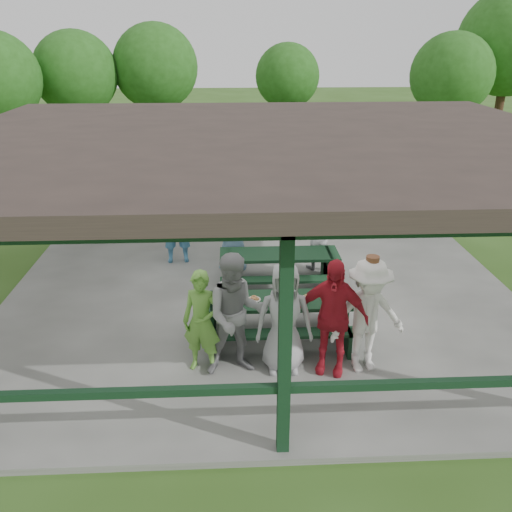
{
  "coord_description": "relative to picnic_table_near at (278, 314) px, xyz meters",
  "views": [
    {
      "loc": [
        -0.59,
        -9.09,
        4.89
      ],
      "look_at": [
        -0.15,
        -0.3,
        1.25
      ],
      "focal_mm": 38.0,
      "sensor_mm": 36.0,
      "label": 1
    }
  ],
  "objects": [
    {
      "name": "table_setting",
      "position": [
        -0.14,
        0.04,
        0.31
      ],
      "size": [
        2.36,
        0.45,
        0.1
      ],
      "color": "white",
      "rests_on": "picnic_table_near"
    },
    {
      "name": "spectator_grey",
      "position": [
        1.09,
        2.96,
        0.28
      ],
      "size": [
        0.78,
        0.63,
        1.51
      ],
      "primitive_type": "imported",
      "rotation": [
        0.0,
        0.0,
        3.06
      ],
      "color": "#98989B",
      "rests_on": "concrete_slab"
    },
    {
      "name": "tree_left",
      "position": [
        -3.67,
        15.34,
        3.03
      ],
      "size": [
        3.41,
        3.41,
        5.32
      ],
      "color": "#321F14",
      "rests_on": "ground"
    },
    {
      "name": "pickup_truck",
      "position": [
        2.5,
        10.97,
        0.23
      ],
      "size": [
        5.95,
        3.07,
        1.61
      ],
      "primitive_type": "imported",
      "rotation": [
        0.0,
        0.0,
        1.5
      ],
      "color": "silver",
      "rests_on": "ground"
    },
    {
      "name": "contestant_grey_left",
      "position": [
        -0.7,
        -0.89,
        0.49
      ],
      "size": [
        1.01,
        0.83,
        1.92
      ],
      "primitive_type": "imported",
      "rotation": [
        0.0,
        0.0,
        0.12
      ],
      "color": "gray",
      "rests_on": "concrete_slab"
    },
    {
      "name": "tree_far_right",
      "position": [
        10.76,
        15.26,
        3.93
      ],
      "size": [
        4.26,
        4.26,
        6.65
      ],
      "color": "#321F14",
      "rests_on": "ground"
    },
    {
      "name": "spectator_lblue",
      "position": [
        -0.72,
        2.99,
        0.35
      ],
      "size": [
        1.56,
        0.61,
        1.64
      ],
      "primitive_type": "imported",
      "rotation": [
        0.0,
        0.0,
        3.22
      ],
      "color": "#86B1D0",
      "rests_on": "concrete_slab"
    },
    {
      "name": "contestant_red",
      "position": [
        0.71,
        -0.93,
        0.44
      ],
      "size": [
        1.16,
        0.77,
        1.83
      ],
      "primitive_type": "imported",
      "rotation": [
        0.0,
        0.0,
        -0.33
      ],
      "color": "#B41B2A",
      "rests_on": "concrete_slab"
    },
    {
      "name": "tree_right",
      "position": [
        7.94,
        13.81,
        2.8
      ],
      "size": [
        3.19,
        3.19,
        4.98
      ],
      "color": "#321F14",
      "rests_on": "ground"
    },
    {
      "name": "contestant_green",
      "position": [
        -1.21,
        -0.8,
        0.34
      ],
      "size": [
        0.68,
        0.55,
        1.62
      ],
      "primitive_type": "imported",
      "rotation": [
        0.0,
        0.0,
        -0.31
      ],
      "color": "#62A03A",
      "rests_on": "concrete_slab"
    },
    {
      "name": "contestant_grey_mid",
      "position": [
        0.01,
        -0.86,
        0.4
      ],
      "size": [
        0.86,
        0.56,
        1.74
      ],
      "primitive_type": "imported",
      "rotation": [
        0.0,
        0.0,
        -0.01
      ],
      "color": "#9A9A9D",
      "rests_on": "concrete_slab"
    },
    {
      "name": "pavilion_structure",
      "position": [
        -0.17,
        1.2,
        2.6
      ],
      "size": [
        10.6,
        8.6,
        3.24
      ],
      "color": "black",
      "rests_on": "concrete_slab"
    },
    {
      "name": "tree_mid",
      "position": [
        1.95,
        17.75,
        2.48
      ],
      "size": [
        2.9,
        2.9,
        4.52
      ],
      "color": "#321F14",
      "rests_on": "ground"
    },
    {
      "name": "farm_trailer",
      "position": [
        -2.73,
        9.33,
        0.12
      ],
      "size": [
        4.03,
        2.51,
        1.41
      ],
      "rotation": [
        0.0,
        0.0,
        0.33
      ],
      "color": "navy",
      "rests_on": "ground"
    },
    {
      "name": "ground",
      "position": [
        -0.17,
        1.2,
        -0.57
      ],
      "size": [
        90.0,
        90.0,
        0.0
      ],
      "primitive_type": "plane",
      "color": "#305219",
      "rests_on": "ground"
    },
    {
      "name": "picnic_table_far",
      "position": [
        0.2,
        2.0,
        -0.01
      ],
      "size": [
        2.35,
        1.39,
        0.75
      ],
      "color": "black",
      "rests_on": "concrete_slab"
    },
    {
      "name": "spectator_blue",
      "position": [
        -1.97,
        3.46,
        0.5
      ],
      "size": [
        0.76,
        0.56,
        1.94
      ],
      "primitive_type": "imported",
      "rotation": [
        0.0,
        0.0,
        3.28
      ],
      "color": "teal",
      "rests_on": "concrete_slab"
    },
    {
      "name": "picnic_table_near",
      "position": [
        0.0,
        0.0,
        0.0
      ],
      "size": [
        2.52,
        1.39,
        0.75
      ],
      "color": "black",
      "rests_on": "concrete_slab"
    },
    {
      "name": "concrete_slab",
      "position": [
        -0.17,
        1.2,
        -0.52
      ],
      "size": [
        10.0,
        8.0,
        0.1
      ],
      "primitive_type": "cube",
      "color": "#62625D",
      "rests_on": "ground"
    },
    {
      "name": "tree_far_left",
      "position": [
        -6.64,
        14.46,
        2.84
      ],
      "size": [
        3.23,
        3.23,
        5.05
      ],
      "color": "#321F14",
      "rests_on": "ground"
    },
    {
      "name": "contestant_white_fedora",
      "position": [
        1.25,
        -0.92,
        0.44
      ],
      "size": [
        1.28,
        0.9,
        1.87
      ],
      "rotation": [
        0.0,
        0.0,
        0.2
      ],
      "color": "silver",
      "rests_on": "concrete_slab"
    }
  ]
}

